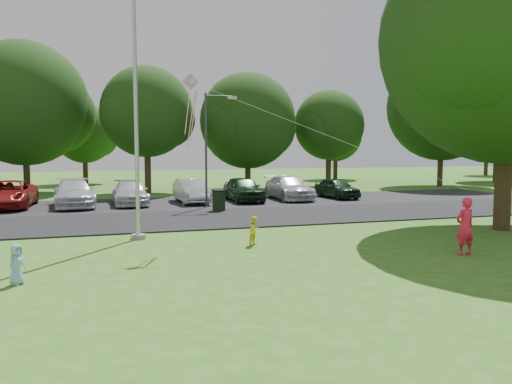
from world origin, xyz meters
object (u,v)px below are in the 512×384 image
object	(u,v)px
child_yellow	(255,231)
child_blue	(17,265)
flagpole	(136,117)
trash_can	(219,201)
kite	(201,100)
woman	(465,226)
big_tree	(509,43)
street_lamp	(211,139)

from	to	relation	value
child_yellow	child_blue	distance (m)	7.14
flagpole	trash_can	world-z (taller)	flagpole
kite	woman	bearing A→B (deg)	-27.94
big_tree	child_blue	bearing A→B (deg)	-169.90
child_yellow	kite	size ratio (longest dim) A/B	0.12
street_lamp	woman	xyz separation A→B (m)	(4.61, -13.47, -2.72)
street_lamp	big_tree	bearing A→B (deg)	-44.65
street_lamp	child_yellow	bearing A→B (deg)	-90.63
child_yellow	kite	xyz separation A→B (m)	(-1.62, 0.38, 4.13)
trash_can	child_blue	world-z (taller)	trash_can
street_lamp	kite	size ratio (longest dim) A/B	0.78
trash_can	big_tree	world-z (taller)	big_tree
street_lamp	child_yellow	distance (m)	10.72
flagpole	trash_can	size ratio (longest dim) A/B	9.26
trash_can	child_yellow	xyz separation A→B (m)	(-0.80, -8.60, -0.07)
flagpole	child_yellow	world-z (taller)	flagpole
woman	child_blue	xyz separation A→B (m)	(-11.92, 0.39, -0.38)
trash_can	child_yellow	distance (m)	8.64
woman	kite	size ratio (longest dim) A/B	0.22
big_tree	kite	xyz separation A→B (m)	(-11.45, 0.31, -2.38)
big_tree	child_blue	xyz separation A→B (m)	(-16.37, -2.92, -6.51)
street_lamp	child_blue	xyz separation A→B (m)	(-7.30, -13.08, -3.10)
child_blue	big_tree	bearing A→B (deg)	-48.42
street_lamp	trash_can	world-z (taller)	street_lamp
street_lamp	big_tree	world-z (taller)	big_tree
child_yellow	big_tree	bearing A→B (deg)	-42.26
flagpole	street_lamp	xyz separation A→B (m)	(4.25, 7.99, -0.60)
woman	trash_can	bearing A→B (deg)	-72.74
big_tree	kite	size ratio (longest dim) A/B	1.58
flagpole	woman	distance (m)	10.94
big_tree	flagpole	bearing A→B (deg)	170.71
woman	kite	distance (m)	8.73
child_blue	kite	world-z (taller)	kite
flagpole	child_yellow	bearing A→B (deg)	-32.81
flagpole	child_blue	size ratio (longest dim) A/B	10.74
street_lamp	child_yellow	size ratio (longest dim) A/B	6.30
woman	child_blue	size ratio (longest dim) A/B	1.81
flagpole	child_blue	xyz separation A→B (m)	(-3.05, -5.10, -3.70)
trash_can	kite	bearing A→B (deg)	-106.44
flagpole	kite	xyz separation A→B (m)	(1.87, -1.87, 0.43)
street_lamp	trash_can	bearing A→B (deg)	-84.87
street_lamp	woman	bearing A→B (deg)	-67.47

